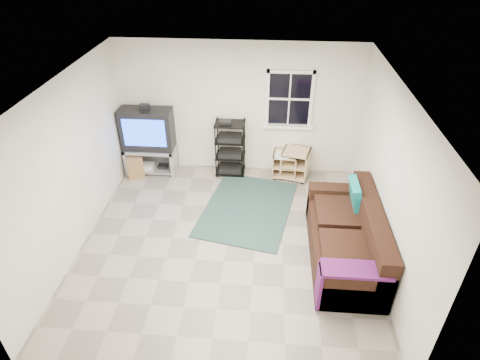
# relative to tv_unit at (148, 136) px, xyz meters

# --- Properties ---
(room) EXTENTS (4.60, 4.62, 4.60)m
(room) POSITION_rel_tv_unit_xyz_m (2.70, 0.24, 0.68)
(room) COLOR gray
(room) RESTS_ON ground
(tv_unit) EXTENTS (0.99, 0.50, 1.46)m
(tv_unit) POSITION_rel_tv_unit_xyz_m (0.00, 0.00, 0.00)
(tv_unit) COLOR #96969E
(tv_unit) RESTS_ON ground
(av_rack) EXTENTS (0.58, 0.42, 1.15)m
(av_rack) POSITION_rel_tv_unit_xyz_m (1.60, 0.04, -0.30)
(av_rack) COLOR black
(av_rack) RESTS_ON ground
(side_table_left) EXTENTS (0.62, 0.62, 0.60)m
(side_table_left) POSITION_rel_tv_unit_xyz_m (2.91, 0.04, -0.48)
(side_table_left) COLOR #D7B884
(side_table_left) RESTS_ON ground
(side_table_right) EXTENTS (0.49, 0.50, 0.53)m
(side_table_right) POSITION_rel_tv_unit_xyz_m (2.69, 0.05, -0.51)
(side_table_right) COLOR #D7B884
(side_table_right) RESTS_ON ground
(sofa) EXTENTS (0.96, 2.17, 0.99)m
(sofa) POSITION_rel_tv_unit_xyz_m (3.59, -2.24, -0.45)
(sofa) COLOR black
(sofa) RESTS_ON ground
(shag_rug) EXTENTS (1.83, 2.26, 0.02)m
(shag_rug) POSITION_rel_tv_unit_xyz_m (2.03, -1.15, -0.79)
(shag_rug) COLOR #312016
(shag_rug) RESTS_ON ground
(paper_bag) EXTENTS (0.36, 0.29, 0.44)m
(paper_bag) POSITION_rel_tv_unit_xyz_m (-0.27, -0.26, -0.58)
(paper_bag) COLOR olive
(paper_bag) RESTS_ON ground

